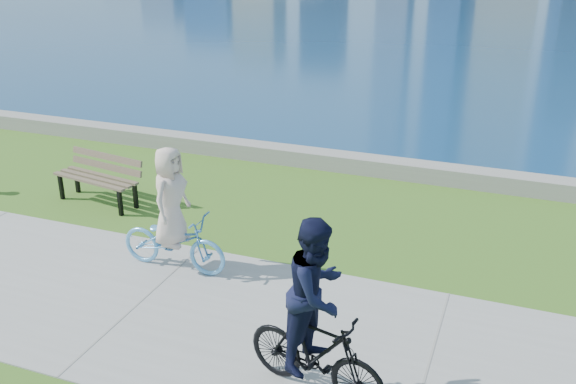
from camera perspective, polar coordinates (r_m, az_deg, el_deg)
name	(u,v)px	position (r m, az deg, el deg)	size (l,w,h in m)	color
ground	(141,303)	(9.33, -12.97, -9.57)	(320.00, 320.00, 0.00)	#335C18
concrete_path	(141,302)	(9.32, -12.97, -9.52)	(80.00, 3.50, 0.02)	gray
seawall	(295,156)	(14.28, 0.59, 3.25)	(90.00, 0.50, 0.35)	gray
park_bench	(100,174)	(12.61, -16.40, 1.51)	(1.83, 0.89, 0.91)	black
cyclist_woman	(172,225)	(9.75, -10.23, -2.92)	(0.62, 1.74, 1.94)	#5EAAE4
cyclist_man	(316,324)	(7.01, 2.53, -11.68)	(0.90, 1.80, 2.14)	black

